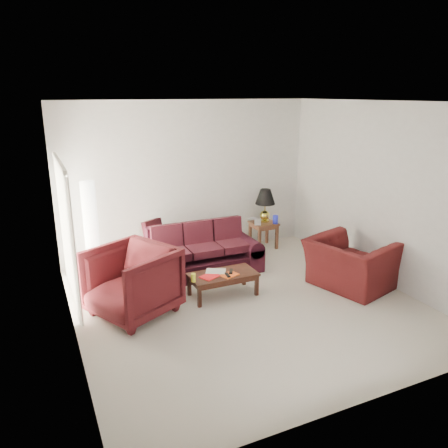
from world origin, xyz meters
name	(u,v)px	position (x,y,z in m)	size (l,w,h in m)	color
floor	(247,304)	(0.00, 0.00, 0.00)	(5.00, 5.00, 0.00)	beige
blinds	(66,233)	(-2.42, 1.30, 1.08)	(0.10, 2.00, 2.16)	silver
sofa	(202,251)	(-0.19, 1.40, 0.43)	(2.11, 0.91, 0.86)	black
throw_pillow	(153,231)	(-0.86, 2.10, 0.68)	(0.40, 0.12, 0.40)	black
end_table	(263,235)	(1.49, 2.15, 0.27)	(0.50, 0.50, 0.54)	#5A2A1F
table_lamp	(265,206)	(1.54, 2.19, 0.89)	(0.41, 0.41, 0.69)	gold
clock	(258,222)	(1.29, 2.03, 0.61)	(0.13, 0.05, 0.13)	silver
blue_canister	(275,220)	(1.67, 1.98, 0.63)	(0.11, 0.11, 0.17)	#1D22BC
picture_frame	(252,218)	(1.30, 2.28, 0.63)	(0.13, 0.02, 0.16)	silver
floor_lamp	(91,230)	(-1.97, 2.01, 0.87)	(0.28, 0.28, 1.73)	white
armchair_left	(132,282)	(-1.66, 0.41, 0.51)	(1.08, 1.12, 1.02)	#400E12
armchair_right	(350,264)	(1.83, -0.15, 0.41)	(1.25, 1.09, 0.81)	#3F0E0F
coffee_table	(223,284)	(-0.21, 0.42, 0.19)	(1.07, 0.53, 0.37)	black
magazine_red	(210,276)	(-0.45, 0.39, 0.38)	(0.28, 0.21, 0.02)	red
magazine_white	(216,271)	(-0.29, 0.53, 0.38)	(0.31, 0.23, 0.02)	beige
magazine_orange	(229,275)	(-0.15, 0.32, 0.38)	(0.26, 0.20, 0.02)	orange
remote_a	(228,275)	(-0.20, 0.29, 0.40)	(0.05, 0.16, 0.02)	black
remote_b	(231,271)	(-0.08, 0.40, 0.40)	(0.05, 0.18, 0.02)	black
yellow_glass	(193,278)	(-0.74, 0.33, 0.44)	(0.07, 0.07, 0.13)	yellow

